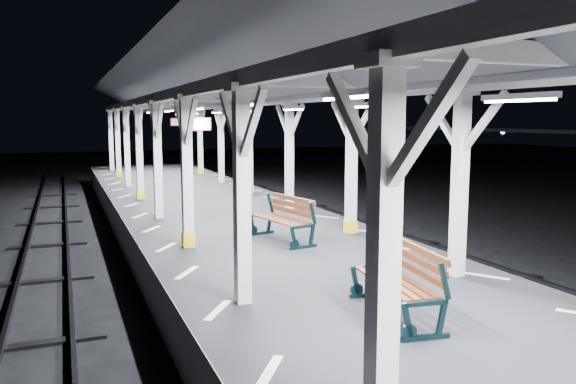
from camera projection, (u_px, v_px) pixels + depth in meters
ground at (309, 309)px, 11.31m from camera, size 120.00×120.00×0.00m
platform at (309, 285)px, 11.24m from camera, size 6.00×50.00×1.00m
hazard_stripes_left at (187, 272)px, 10.27m from camera, size 1.00×48.00×0.01m
hazard_stripes_right at (413, 250)px, 12.08m from camera, size 1.00×48.00×0.01m
track_left at (38, 341)px, 9.45m from camera, size 2.20×60.00×0.16m
track_right at (504, 279)px, 13.15m from camera, size 2.20×60.00×0.16m
canopy at (310, 79)px, 10.71m from camera, size 5.40×49.00×4.65m
bench_near at (402, 279)px, 7.97m from camera, size 0.94×1.95×1.02m
bench_mid at (285, 217)px, 12.93m from camera, size 1.03×1.98×1.02m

